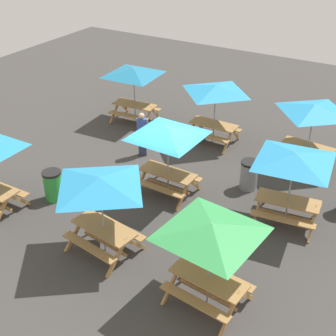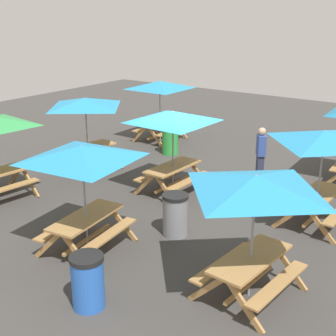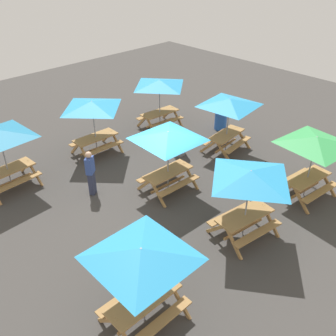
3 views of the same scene
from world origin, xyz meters
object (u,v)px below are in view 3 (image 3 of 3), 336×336
at_px(trash_bin_green, 146,250).
at_px(picnic_table_3, 250,180).
at_px(picnic_table_0, 168,140).
at_px(picnic_table_4, 92,109).
at_px(picnic_table_1, 142,259).
at_px(picnic_table_2, 315,145).
at_px(trash_bin_gray, 179,143).
at_px(trash_bin_blue, 221,119).
at_px(picnic_table_6, 229,106).
at_px(picnic_table_5, 160,87).
at_px(person_standing, 91,172).

bearing_deg(trash_bin_green, picnic_table_3, -22.05).
xyz_separation_m(picnic_table_0, picnic_table_4, (-0.30, 3.95, 0.00)).
bearing_deg(picnic_table_1, picnic_table_2, -0.52).
height_order(picnic_table_3, trash_bin_gray, picnic_table_3).
relative_size(picnic_table_4, trash_bin_blue, 2.38).
height_order(trash_bin_gray, trash_bin_blue, same).
distance_m(picnic_table_1, trash_bin_green, 2.35).
bearing_deg(picnic_table_2, picnic_table_6, 88.04).
bearing_deg(picnic_table_5, trash_bin_blue, -43.01).
xyz_separation_m(picnic_table_6, trash_bin_green, (-6.63, -2.51, -1.49)).
distance_m(picnic_table_2, trash_bin_gray, 5.42).
relative_size(trash_bin_green, trash_bin_blue, 1.00).
bearing_deg(picnic_table_6, person_standing, 160.58).
relative_size(picnic_table_0, person_standing, 1.69).
xyz_separation_m(picnic_table_2, picnic_table_6, (0.58, 3.94, 0.00)).
distance_m(picnic_table_3, picnic_table_4, 7.24).
height_order(picnic_table_4, picnic_table_6, same).
height_order(picnic_table_1, trash_bin_green, picnic_table_1).
bearing_deg(picnic_table_5, trash_bin_gray, -111.19).
bearing_deg(picnic_table_4, trash_bin_gray, -43.66).
bearing_deg(picnic_table_2, trash_bin_blue, 75.80).
distance_m(picnic_table_0, trash_bin_blue, 5.72).
bearing_deg(trash_bin_green, picnic_table_6, 20.77).
relative_size(picnic_table_3, person_standing, 1.40).
relative_size(picnic_table_0, trash_bin_gray, 2.88).
bearing_deg(picnic_table_6, trash_bin_gray, 137.67).
bearing_deg(trash_bin_green, trash_bin_gray, 36.27).
bearing_deg(picnic_table_3, person_standing, 120.74).
bearing_deg(trash_bin_gray, picnic_table_1, -141.14).
bearing_deg(picnic_table_0, picnic_table_6, 7.92).
height_order(picnic_table_1, picnic_table_2, same).
relative_size(picnic_table_0, picnic_table_1, 1.00).
xyz_separation_m(picnic_table_6, person_standing, (-5.81, 1.27, -1.10)).
bearing_deg(trash_bin_gray, picnic_table_6, -35.28).
bearing_deg(person_standing, trash_bin_blue, -34.95).
distance_m(picnic_table_1, picnic_table_5, 10.50).
distance_m(picnic_table_5, picnic_table_6, 3.61).
bearing_deg(picnic_table_5, picnic_table_4, -174.84).
height_order(picnic_table_2, picnic_table_6, same).
relative_size(picnic_table_4, trash_bin_gray, 2.38).
height_order(trash_bin_green, person_standing, person_standing).
xyz_separation_m(picnic_table_2, picnic_table_4, (-3.47, 7.50, 0.00)).
xyz_separation_m(trash_bin_blue, person_standing, (-7.26, -0.20, 0.39)).
bearing_deg(picnic_table_6, picnic_table_0, 178.91).
relative_size(trash_bin_green, person_standing, 0.59).
distance_m(picnic_table_1, trash_bin_gray, 8.13).
height_order(picnic_table_4, picnic_table_5, same).
distance_m(picnic_table_2, picnic_table_6, 3.99).
distance_m(picnic_table_2, trash_bin_green, 6.40).
bearing_deg(picnic_table_0, trash_bin_green, -141.69).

